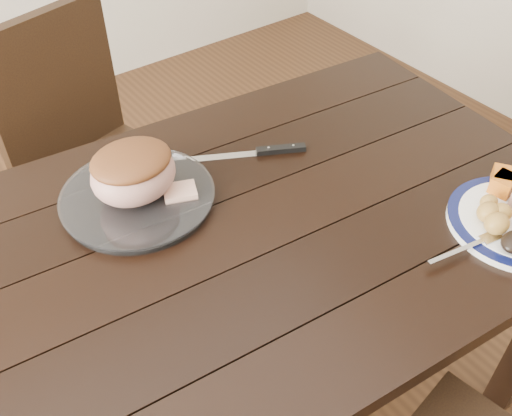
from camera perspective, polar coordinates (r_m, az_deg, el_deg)
ground at (r=1.78m, az=-2.60°, el=-19.98°), size 4.00×4.00×0.00m
dining_table at (r=1.24m, az=-3.55°, el=-5.87°), size 1.68×1.05×0.75m
chair_far at (r=1.84m, az=-16.18°, el=5.55°), size 0.52×0.53×0.93m
serving_platter at (r=1.27m, az=-11.71°, el=0.95°), size 0.33×0.33×0.02m
roasted_potatoes at (r=1.25m, az=22.72°, el=-0.62°), size 0.09×0.09×0.04m
pumpkin_wedges at (r=1.35m, az=23.51°, el=2.46°), size 0.08×0.07×0.04m
fork at (r=1.20m, az=20.64°, el=-3.61°), size 0.18×0.05×0.00m
roast_joint at (r=1.22m, az=-12.15°, el=3.32°), size 0.18×0.16×0.12m
cut_slice at (r=1.24m, az=-7.61°, el=1.57°), size 0.09×0.08×0.02m
carving_knife at (r=1.38m, az=0.89°, el=5.69°), size 0.29×0.17×0.01m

